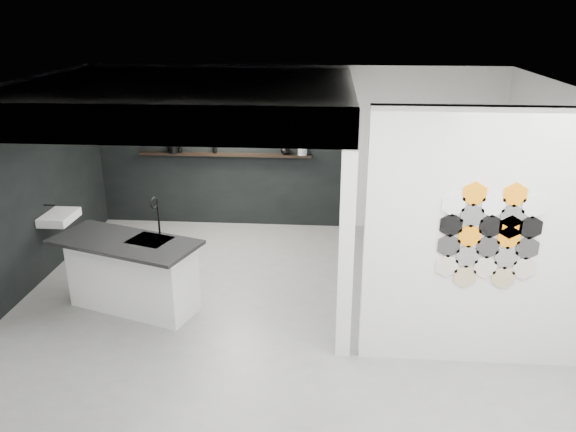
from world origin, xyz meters
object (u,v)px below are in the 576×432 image
(stockpot, at_px, (174,148))
(bottle_dark, at_px, (215,148))
(kettle, at_px, (285,151))
(glass_bowl, at_px, (303,152))
(wall_basin, at_px, (59,217))
(partition_panel, at_px, (483,242))
(utensil_cup, at_px, (180,150))
(glass_vase, at_px, (303,151))
(kitchen_island, at_px, (132,272))

(stockpot, relative_size, bottle_dark, 1.12)
(kettle, bearing_deg, glass_bowl, -21.55)
(wall_basin, relative_size, kettle, 3.70)
(kettle, distance_m, bottle_dark, 1.22)
(partition_panel, distance_m, glass_bowl, 4.39)
(stockpot, bearing_deg, partition_panel, -41.84)
(kettle, bearing_deg, utensil_cup, 158.45)
(wall_basin, xyz_separation_m, utensil_cup, (1.26, 2.07, 0.51))
(glass_vase, distance_m, utensil_cup, 2.13)
(wall_basin, distance_m, glass_bowl, 4.00)
(stockpot, relative_size, glass_bowl, 1.25)
(partition_panel, relative_size, stockpot, 14.06)
(kettle, height_order, glass_vase, glass_vase)
(stockpot, height_order, glass_bowl, stockpot)
(partition_panel, relative_size, wall_basin, 4.67)
(glass_bowl, bearing_deg, glass_vase, 0.00)
(partition_panel, relative_size, kettle, 17.28)
(kitchen_island, bearing_deg, bottle_dark, 99.41)
(wall_basin, distance_m, glass_vase, 4.01)
(glass_vase, bearing_deg, glass_bowl, 180.00)
(glass_bowl, xyz_separation_m, bottle_dark, (-1.52, 0.00, 0.03))
(kettle, xyz_separation_m, bottle_dark, (-1.22, 0.00, 0.02))
(glass_vase, bearing_deg, partition_panel, -61.77)
(kitchen_island, bearing_deg, glass_bowl, 75.18)
(utensil_cup, bearing_deg, stockpot, 180.00)
(glass_vase, bearing_deg, kettle, 180.00)
(partition_panel, height_order, glass_bowl, partition_panel)
(kitchen_island, xyz_separation_m, kettle, (1.71, 3.04, 0.89))
(kettle, relative_size, glass_bowl, 1.01)
(glass_bowl, relative_size, utensil_cup, 1.79)
(partition_panel, distance_m, stockpot, 5.79)
(wall_basin, bearing_deg, bottle_dark, 47.81)
(kettle, bearing_deg, bottle_dark, 158.45)
(glass_bowl, bearing_deg, utensil_cup, 180.00)
(utensil_cup, bearing_deg, glass_bowl, 0.00)
(bottle_dark, bearing_deg, utensil_cup, 180.00)
(stockpot, height_order, kettle, stockpot)
(partition_panel, height_order, glass_vase, partition_panel)
(glass_bowl, bearing_deg, kettle, 180.00)
(kettle, xyz_separation_m, glass_vase, (0.30, 0.00, 0.01))
(wall_basin, distance_m, utensil_cup, 2.48)
(kettle, xyz_separation_m, glass_bowl, (0.30, 0.00, -0.01))
(partition_panel, height_order, wall_basin, partition_panel)
(kettle, bearing_deg, partition_panel, -80.01)
(wall_basin, height_order, stockpot, stockpot)
(glass_bowl, xyz_separation_m, glass_vase, (0.00, 0.00, 0.02))
(kitchen_island, height_order, glass_vase, kitchen_island)
(wall_basin, xyz_separation_m, glass_bowl, (3.39, 2.07, 0.53))
(bottle_dark, xyz_separation_m, utensil_cup, (-0.61, 0.00, -0.04))
(kitchen_island, relative_size, bottle_dark, 11.31)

